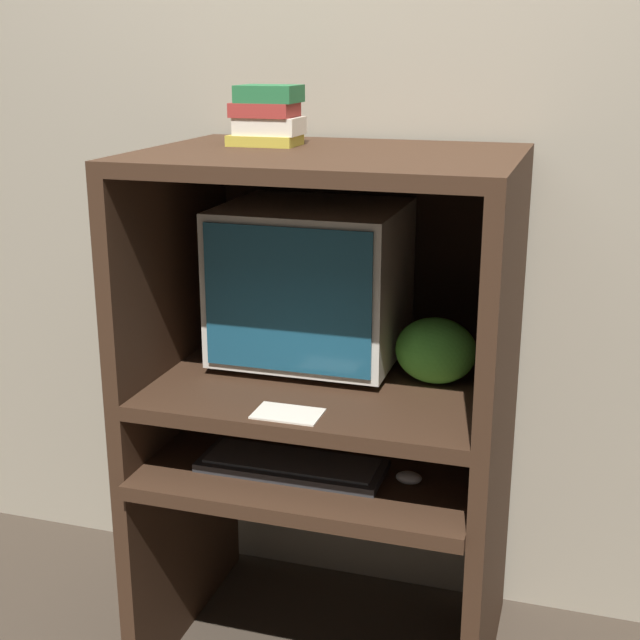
{
  "coord_description": "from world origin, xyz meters",
  "views": [
    {
      "loc": [
        0.6,
        -1.67,
        1.58
      ],
      "look_at": [
        -0.02,
        0.34,
        0.94
      ],
      "focal_mm": 50.0,
      "sensor_mm": 36.0,
      "label": 1
    }
  ],
  "objects_px": {
    "mouse": "(409,478)",
    "book_stack": "(267,116)",
    "snack_bag": "(436,351)",
    "keyboard": "(292,465)",
    "crt_monitor": "(312,282)"
  },
  "relations": [
    {
      "from": "book_stack",
      "to": "crt_monitor",
      "type": "bearing_deg",
      "value": 8.87
    },
    {
      "from": "crt_monitor",
      "to": "keyboard",
      "type": "distance_m",
      "value": 0.47
    },
    {
      "from": "mouse",
      "to": "book_stack",
      "type": "xyz_separation_m",
      "value": [
        -0.43,
        0.24,
        0.81
      ]
    },
    {
      "from": "snack_bag",
      "to": "keyboard",
      "type": "bearing_deg",
      "value": -147.49
    },
    {
      "from": "mouse",
      "to": "snack_bag",
      "type": "height_order",
      "value": "snack_bag"
    },
    {
      "from": "snack_bag",
      "to": "book_stack",
      "type": "relative_size",
      "value": 1.16
    },
    {
      "from": "keyboard",
      "to": "snack_bag",
      "type": "xyz_separation_m",
      "value": [
        0.31,
        0.2,
        0.26
      ]
    },
    {
      "from": "keyboard",
      "to": "mouse",
      "type": "height_order",
      "value": "mouse"
    },
    {
      "from": "crt_monitor",
      "to": "mouse",
      "type": "relative_size",
      "value": 7.31
    },
    {
      "from": "keyboard",
      "to": "book_stack",
      "type": "bearing_deg",
      "value": 119.63
    },
    {
      "from": "crt_monitor",
      "to": "snack_bag",
      "type": "height_order",
      "value": "crt_monitor"
    },
    {
      "from": "crt_monitor",
      "to": "snack_bag",
      "type": "distance_m",
      "value": 0.37
    },
    {
      "from": "crt_monitor",
      "to": "keyboard",
      "type": "bearing_deg",
      "value": -83.09
    },
    {
      "from": "book_stack",
      "to": "mouse",
      "type": "bearing_deg",
      "value": -28.86
    },
    {
      "from": "keyboard",
      "to": "snack_bag",
      "type": "height_order",
      "value": "snack_bag"
    }
  ]
}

